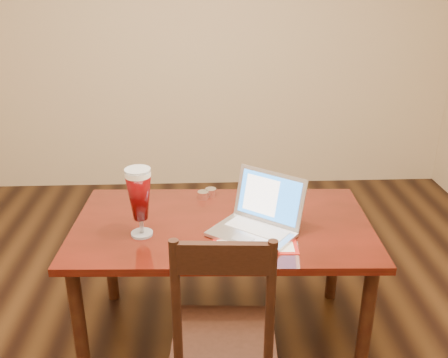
{
  "coord_description": "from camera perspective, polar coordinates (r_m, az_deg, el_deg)",
  "views": [
    {
      "loc": [
        0.09,
        -1.74,
        1.82
      ],
      "look_at": [
        0.19,
        0.45,
        0.89
      ],
      "focal_mm": 40.0,
      "sensor_mm": 36.0,
      "label": 1
    }
  ],
  "objects": [
    {
      "name": "dining_table",
      "position": [
        2.46,
        -0.54,
        -6.4
      ],
      "size": [
        1.47,
        0.87,
        1.01
      ],
      "rotation": [
        0.0,
        0.0,
        -0.04
      ],
      "color": "#4E110A",
      "rests_on": "ground"
    },
    {
      "name": "dining_chair",
      "position": [
        2.09,
        -0.03,
        -17.78
      ],
      "size": [
        0.44,
        0.42,
        0.98
      ],
      "rotation": [
        0.0,
        0.0,
        -0.06
      ],
      "color": "black",
      "rests_on": "ground"
    }
  ]
}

